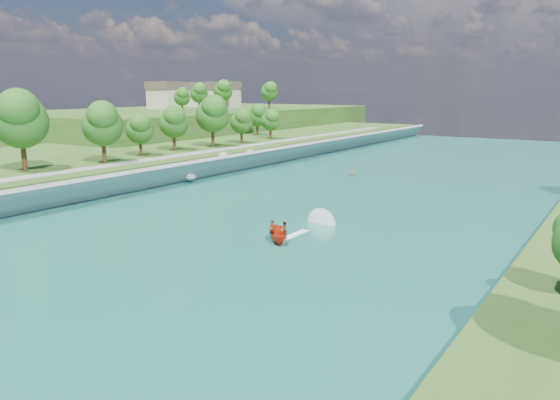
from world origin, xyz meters
The scene contains 10 objects.
ground centered at (0.00, 0.00, 0.00)m, with size 260.00×260.00×0.00m, color #2D5119.
river_water centered at (0.00, 20.00, 0.05)m, with size 55.00×240.00×0.10m, color #175A50.
berm_west centered at (-50.00, 20.00, 1.75)m, with size 45.00×240.00×3.50m, color #2D5119.
ridge_west centered at (-82.50, 95.00, 4.50)m, with size 60.00×120.00×9.00m, color #2D5119.
riprap_bank centered at (-25.86, 19.38, 1.81)m, with size 3.87×236.00×4.29m.
riverside_path centered at (-32.50, 20.00, 3.55)m, with size 3.00×200.00×0.10m, color gray.
ridge_houses centered at (-88.67, 100.00, 13.31)m, with size 29.50×29.50×8.40m.
trees_ridge centered at (-68.72, 92.52, 13.76)m, with size 14.26×45.72×10.30m.
motorboat centered at (5.88, 8.70, 0.77)m, with size 3.67×18.81×2.21m.
raft centered at (-6.74, 49.65, 0.45)m, with size 3.04×3.16×1.58m.
Camera 1 is at (34.74, -36.45, 14.97)m, focal length 35.00 mm.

